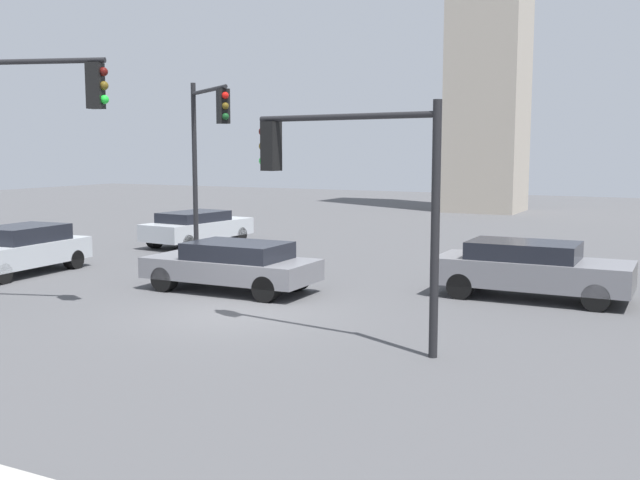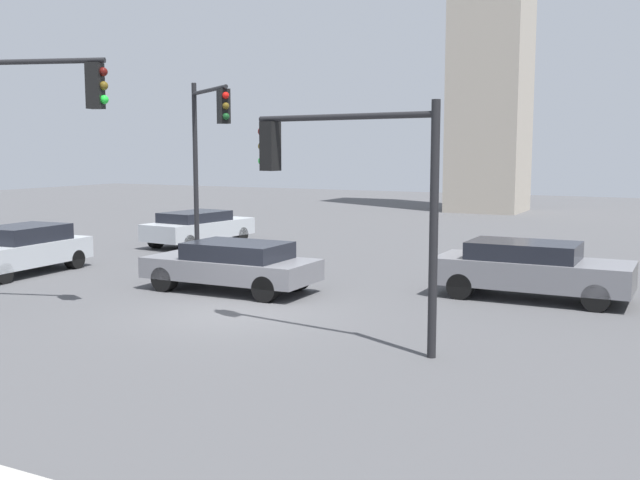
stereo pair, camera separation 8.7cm
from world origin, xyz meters
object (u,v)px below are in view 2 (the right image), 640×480
(traffic_light_2, at_px, (208,137))
(car_4, at_px, (21,249))
(traffic_light_1, at_px, (342,172))
(car_2, at_px, (530,268))
(traffic_light_0, at_px, (28,129))
(car_3, at_px, (198,227))
(car_1, at_px, (233,265))

(traffic_light_2, bearing_deg, car_4, -106.10)
(car_4, bearing_deg, traffic_light_2, 123.70)
(traffic_light_1, bearing_deg, car_2, -103.81)
(traffic_light_0, bearing_deg, car_3, 90.96)
(car_1, height_order, car_3, car_3)
(traffic_light_1, xyz_separation_m, car_3, (-11.40, 10.66, -2.61))
(traffic_light_2, relative_size, car_4, 1.33)
(car_4, bearing_deg, car_2, 98.75)
(traffic_light_1, bearing_deg, car_1, -26.57)
(traffic_light_1, relative_size, traffic_light_2, 0.79)
(car_1, relative_size, car_4, 1.05)
(car_2, xyz_separation_m, car_3, (-13.80, 4.71, -0.05))
(traffic_light_2, bearing_deg, car_2, 35.12)
(traffic_light_1, distance_m, traffic_light_2, 9.83)
(traffic_light_2, distance_m, car_3, 6.78)
(car_4, bearing_deg, traffic_light_0, 48.42)
(traffic_light_2, bearing_deg, traffic_light_0, -52.33)
(traffic_light_1, xyz_separation_m, car_2, (2.39, 5.95, -2.56))
(traffic_light_0, distance_m, car_1, 6.08)
(traffic_light_1, xyz_separation_m, traffic_light_2, (-7.61, 6.17, 0.78))
(traffic_light_2, xyz_separation_m, car_2, (10.01, -0.23, -3.34))
(traffic_light_1, distance_m, car_2, 6.90)
(car_3, bearing_deg, car_1, -132.64)
(traffic_light_1, relative_size, car_3, 0.96)
(traffic_light_0, xyz_separation_m, traffic_light_1, (7.46, 0.89, -0.88))
(traffic_light_2, xyz_separation_m, car_1, (2.78, -2.83, -3.40))
(car_1, relative_size, car_3, 0.96)
(car_3, xyz_separation_m, car_4, (-0.71, -7.94, 0.04))
(traffic_light_2, distance_m, car_2, 10.55)
(traffic_light_1, xyz_separation_m, car_4, (-12.12, 2.72, -2.57))
(car_2, bearing_deg, car_4, -168.02)
(traffic_light_1, height_order, car_4, traffic_light_1)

